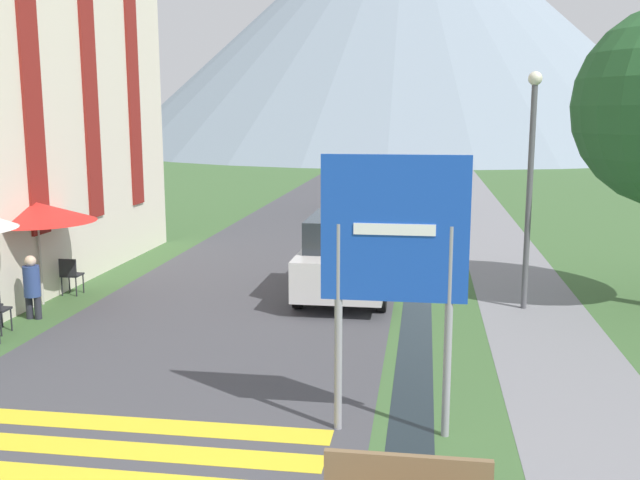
% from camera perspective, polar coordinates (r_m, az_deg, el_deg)
% --- Properties ---
extents(ground_plane, '(160.00, 160.00, 0.00)m').
position_cam_1_polar(ground_plane, '(24.93, 5.32, 0.74)').
color(ground_plane, '#3D6033').
extents(road, '(6.40, 60.00, 0.01)m').
position_cam_1_polar(road, '(35.01, 2.14, 3.48)').
color(road, '#424247').
rests_on(road, ground_plane).
extents(footpath, '(2.20, 60.00, 0.01)m').
position_cam_1_polar(footpath, '(34.88, 12.17, 3.24)').
color(footpath, slate).
rests_on(footpath, ground_plane).
extents(drainage_channel, '(0.60, 60.00, 0.00)m').
position_cam_1_polar(drainage_channel, '(34.80, 8.22, 3.35)').
color(drainage_channel, black).
rests_on(drainage_channel, ground_plane).
extents(crosswalk_marking, '(5.44, 1.84, 0.01)m').
position_cam_1_polar(crosswalk_marking, '(9.43, -16.92, -15.68)').
color(crosswalk_marking, yellow).
rests_on(crosswalk_marking, ground_plane).
extents(mountain_distant, '(65.94, 65.94, 29.53)m').
position_cam_1_polar(mountain_distant, '(85.51, 6.80, 17.25)').
color(mountain_distant, gray).
rests_on(mountain_distant, ground_plane).
extents(road_sign, '(1.81, 0.11, 3.55)m').
position_cam_1_polar(road_sign, '(8.78, 5.94, -1.17)').
color(road_sign, gray).
rests_on(road_sign, ground_plane).
extents(parked_car_near, '(1.94, 4.28, 1.82)m').
position_cam_1_polar(parked_car_near, '(15.95, 2.14, -1.21)').
color(parked_car_near, silver).
rests_on(parked_car_near, ground_plane).
extents(parked_car_far, '(1.99, 3.85, 1.82)m').
position_cam_1_polar(parked_car_far, '(29.60, 4.90, 4.00)').
color(parked_car_far, navy).
rests_on(parked_car_far, ground_plane).
extents(cafe_chair_far_left, '(0.40, 0.40, 0.85)m').
position_cam_1_polar(cafe_chair_far_left, '(16.93, -19.35, -2.50)').
color(cafe_chair_far_left, '#232328').
rests_on(cafe_chair_far_left, ground_plane).
extents(cafe_umbrella_middle_red, '(2.44, 2.44, 2.21)m').
position_cam_1_polar(cafe_umbrella_middle_red, '(16.07, -21.72, 2.09)').
color(cafe_umbrella_middle_red, '#B7B2A8').
rests_on(cafe_umbrella_middle_red, ground_plane).
extents(person_seated_far, '(0.32, 0.32, 1.29)m').
position_cam_1_polar(person_seated_far, '(15.21, -22.05, -3.29)').
color(person_seated_far, '#282833').
rests_on(person_seated_far, ground_plane).
extents(streetlamp, '(0.28, 0.28, 4.86)m').
position_cam_1_polar(streetlamp, '(15.14, 16.49, 5.39)').
color(streetlamp, '#515156').
rests_on(streetlamp, ground_plane).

